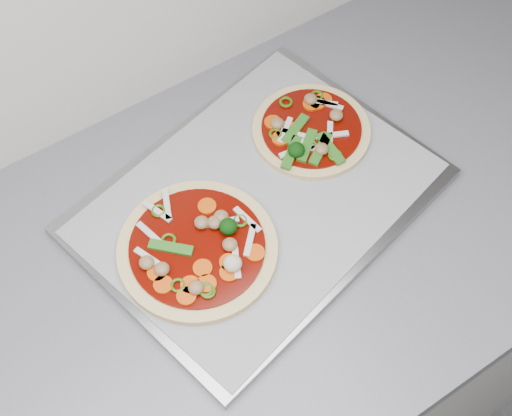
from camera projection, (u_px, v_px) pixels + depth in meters
base_cabinet at (304, 331)px, 1.39m from camera, size 3.60×0.60×0.86m
countertop at (322, 209)px, 1.01m from camera, size 3.60×0.60×0.04m
baking_tray at (258, 201)px, 0.98m from camera, size 0.53×0.44×0.02m
parchment at (258, 198)px, 0.97m from camera, size 0.51×0.42×0.00m
pizza_left at (198, 249)px, 0.92m from camera, size 0.22×0.22×0.04m
pizza_right at (310, 130)px, 1.02m from camera, size 0.23×0.23×0.03m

